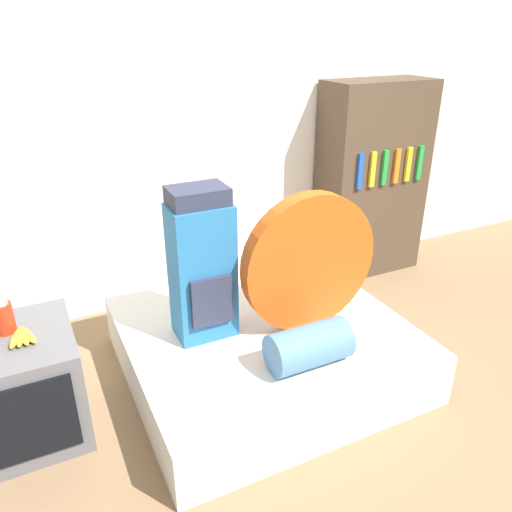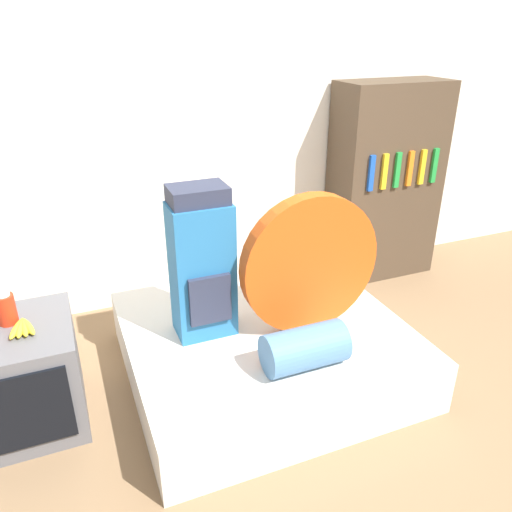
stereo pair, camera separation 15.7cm
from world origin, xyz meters
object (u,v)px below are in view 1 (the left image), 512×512
television (23,386)px  bookshelf (371,180)px  tent_bag (309,262)px  backpack (202,266)px  sleeping_roll (309,346)px  canister (4,317)px

television → bookshelf: bearing=16.6°
tent_bag → television: bearing=173.5°
tent_bag → backpack: bearing=162.1°
tent_bag → sleeping_roll: (-0.19, -0.32, -0.29)m
tent_bag → bookshelf: bookshelf is taller
tent_bag → sleeping_roll: tent_bag is taller
sleeping_roll → tent_bag: bearing=60.3°
backpack → canister: bearing=176.0°
backpack → sleeping_roll: (0.37, -0.50, -0.30)m
sleeping_roll → canister: bearing=156.9°
sleeping_roll → television: size_ratio=0.70×
backpack → sleeping_roll: size_ratio=2.01×
canister → bookshelf: (2.69, 0.72, 0.13)m
bookshelf → television: bearing=-163.4°
sleeping_roll → bookshelf: (1.35, 1.29, 0.34)m
sleeping_roll → bookshelf: size_ratio=0.28×
tent_bag → television: size_ratio=1.32×
sleeping_roll → canister: (-1.34, 0.57, 0.21)m
sleeping_roll → television: television is taller
backpack → tent_bag: (0.55, -0.18, -0.02)m
bookshelf → sleeping_roll: bearing=-136.3°
tent_bag → television: 1.57m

